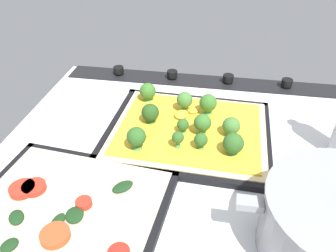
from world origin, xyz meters
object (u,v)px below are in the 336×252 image
broccoli_pizza (187,126)px  veggie_pizza_back (65,209)px  baking_tray_front (188,133)px  baking_tray_back (67,211)px

broccoli_pizza → veggie_pizza_back: bearing=56.1°
baking_tray_front → baking_tray_back: bearing=55.8°
baking_tray_back → veggie_pizza_back: size_ratio=1.09×
broccoli_pizza → baking_tray_front: bearing=-170.5°
baking_tray_back → veggie_pizza_back: bearing=45.4°
broccoli_pizza → veggie_pizza_back: 29.41cm
baking_tray_front → broccoli_pizza: 1.78cm
broccoli_pizza → veggie_pizza_back: broccoli_pizza is taller
broccoli_pizza → veggie_pizza_back: (16.40, 24.39, -1.05)cm
broccoli_pizza → baking_tray_back: (16.24, 24.22, -1.75)cm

